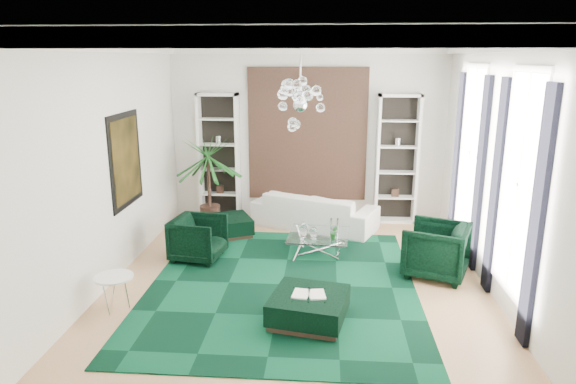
# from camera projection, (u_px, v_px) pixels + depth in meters

# --- Properties ---
(floor) EXTENTS (6.00, 7.00, 0.02)m
(floor) POSITION_uv_depth(u_px,v_px,m) (298.00, 281.00, 8.40)
(floor) COLOR tan
(floor) RESTS_ON ground
(ceiling) EXTENTS (6.00, 7.00, 0.02)m
(ceiling) POSITION_uv_depth(u_px,v_px,m) (299.00, 38.00, 7.42)
(ceiling) COLOR white
(ceiling) RESTS_ON ground
(wall_back) EXTENTS (6.00, 0.02, 3.80)m
(wall_back) POSITION_uv_depth(u_px,v_px,m) (307.00, 134.00, 11.29)
(wall_back) COLOR silver
(wall_back) RESTS_ON ground
(wall_front) EXTENTS (6.00, 0.02, 3.80)m
(wall_front) POSITION_uv_depth(u_px,v_px,m) (276.00, 249.00, 4.53)
(wall_front) COLOR silver
(wall_front) RESTS_ON ground
(wall_left) EXTENTS (0.02, 7.00, 3.80)m
(wall_left) POSITION_uv_depth(u_px,v_px,m) (109.00, 164.00, 8.13)
(wall_left) COLOR silver
(wall_left) RESTS_ON ground
(wall_right) EXTENTS (0.02, 7.00, 3.80)m
(wall_right) POSITION_uv_depth(u_px,v_px,m) (499.00, 170.00, 7.69)
(wall_right) COLOR silver
(wall_right) RESTS_ON ground
(crown_molding) EXTENTS (6.00, 7.00, 0.18)m
(crown_molding) POSITION_uv_depth(u_px,v_px,m) (299.00, 46.00, 7.45)
(crown_molding) COLOR white
(crown_molding) RESTS_ON ceiling
(ceiling_medallion) EXTENTS (0.90, 0.90, 0.05)m
(ceiling_medallion) POSITION_uv_depth(u_px,v_px,m) (300.00, 42.00, 7.72)
(ceiling_medallion) COLOR white
(ceiling_medallion) RESTS_ON ceiling
(tapestry) EXTENTS (2.50, 0.06, 2.80)m
(tapestry) POSITION_uv_depth(u_px,v_px,m) (307.00, 135.00, 11.25)
(tapestry) COLOR black
(tapestry) RESTS_ON wall_back
(shelving_left) EXTENTS (0.90, 0.38, 2.80)m
(shelving_left) POSITION_uv_depth(u_px,v_px,m) (219.00, 157.00, 11.37)
(shelving_left) COLOR white
(shelving_left) RESTS_ON floor
(shelving_right) EXTENTS (0.90, 0.38, 2.80)m
(shelving_right) POSITION_uv_depth(u_px,v_px,m) (397.00, 160.00, 11.09)
(shelving_right) COLOR white
(shelving_right) RESTS_ON floor
(painting) EXTENTS (0.04, 1.30, 1.60)m
(painting) POSITION_uv_depth(u_px,v_px,m) (126.00, 160.00, 8.72)
(painting) COLOR black
(painting) RESTS_ON wall_left
(window_near) EXTENTS (0.03, 1.10, 2.90)m
(window_near) POSITION_uv_depth(u_px,v_px,m) (519.00, 185.00, 6.82)
(window_near) COLOR white
(window_near) RESTS_ON wall_right
(curtain_near_a) EXTENTS (0.07, 0.30, 3.25)m
(curtain_near_a) POSITION_uv_depth(u_px,v_px,m) (537.00, 220.00, 6.14)
(curtain_near_a) COLOR black
(curtain_near_a) RESTS_ON floor
(curtain_near_b) EXTENTS (0.07, 0.30, 3.25)m
(curtain_near_b) POSITION_uv_depth(u_px,v_px,m) (496.00, 188.00, 7.64)
(curtain_near_b) COLOR black
(curtain_near_b) RESTS_ON floor
(window_far) EXTENTS (0.03, 1.10, 2.90)m
(window_far) POSITION_uv_depth(u_px,v_px,m) (471.00, 152.00, 9.14)
(window_far) COLOR white
(window_far) RESTS_ON wall_right
(curtain_far_a) EXTENTS (0.07, 0.30, 3.25)m
(curtain_far_a) POSITION_uv_depth(u_px,v_px,m) (480.00, 176.00, 8.45)
(curtain_far_a) COLOR black
(curtain_far_a) RESTS_ON floor
(curtain_far_b) EXTENTS (0.07, 0.30, 3.25)m
(curtain_far_b) POSITION_uv_depth(u_px,v_px,m) (457.00, 158.00, 9.96)
(curtain_far_b) COLOR black
(curtain_far_b) RESTS_ON floor
(rug) EXTENTS (4.20, 5.00, 0.02)m
(rug) POSITION_uv_depth(u_px,v_px,m) (282.00, 285.00, 8.22)
(rug) COLOR black
(rug) RESTS_ON floor
(sofa) EXTENTS (2.78, 1.92, 0.76)m
(sofa) POSITION_uv_depth(u_px,v_px,m) (315.00, 210.00, 10.94)
(sofa) COLOR silver
(sofa) RESTS_ON floor
(armchair_left) EXTENTS (1.00, 0.98, 0.79)m
(armchair_left) POSITION_uv_depth(u_px,v_px,m) (198.00, 238.00, 9.20)
(armchair_left) COLOR black
(armchair_left) RESTS_ON floor
(armchair_right) EXTENTS (1.28, 1.26, 0.90)m
(armchair_right) POSITION_uv_depth(u_px,v_px,m) (436.00, 250.00, 8.49)
(armchair_right) COLOR black
(armchair_right) RESTS_ON floor
(coffee_table) EXTENTS (1.18, 1.18, 0.38)m
(coffee_table) POSITION_uv_depth(u_px,v_px,m) (319.00, 244.00, 9.51)
(coffee_table) COLOR white
(coffee_table) RESTS_ON floor
(ottoman_side) EXTENTS (1.16, 1.16, 0.39)m
(ottoman_side) POSITION_uv_depth(u_px,v_px,m) (228.00, 226.00, 10.48)
(ottoman_side) COLOR black
(ottoman_side) RESTS_ON floor
(ottoman_front) EXTENTS (1.17, 1.17, 0.40)m
(ottoman_front) POSITION_uv_depth(u_px,v_px,m) (309.00, 308.00, 7.06)
(ottoman_front) COLOR black
(ottoman_front) RESTS_ON floor
(book) EXTENTS (0.46, 0.30, 0.03)m
(book) POSITION_uv_depth(u_px,v_px,m) (309.00, 294.00, 7.00)
(book) COLOR white
(book) RESTS_ON ottoman_front
(side_table) EXTENTS (0.55, 0.55, 0.52)m
(side_table) POSITION_uv_depth(u_px,v_px,m) (115.00, 294.00, 7.33)
(side_table) COLOR white
(side_table) RESTS_ON floor
(palm) EXTENTS (1.86, 1.86, 2.44)m
(palm) POSITION_uv_depth(u_px,v_px,m) (208.00, 169.00, 10.98)
(palm) COLOR #18521B
(palm) RESTS_ON floor
(chandelier) EXTENTS (1.15, 1.15, 0.78)m
(chandelier) POSITION_uv_depth(u_px,v_px,m) (300.00, 105.00, 7.67)
(chandelier) COLOR white
(chandelier) RESTS_ON ceiling
(table_plant) EXTENTS (0.15, 0.13, 0.25)m
(table_plant) POSITION_uv_depth(u_px,v_px,m) (334.00, 232.00, 9.19)
(table_plant) COLOR #18521B
(table_plant) RESTS_ON coffee_table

